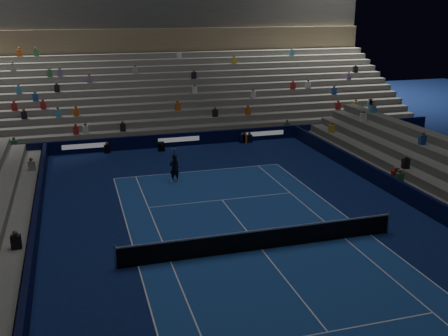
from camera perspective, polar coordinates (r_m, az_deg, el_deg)
name	(u,v)px	position (r m, az deg, el deg)	size (l,w,h in m)	color
ground	(262,250)	(23.63, 4.12, -8.86)	(90.00, 90.00, 0.00)	#0C1A4C
court_surface	(262,249)	(23.62, 4.12, -8.85)	(10.97, 23.77, 0.01)	navy
sponsor_barrier_far	(178,140)	(40.28, -4.99, 3.10)	(44.00, 0.25, 1.00)	black
sponsor_barrier_east	(447,216)	(28.07, 23.14, -4.80)	(0.25, 37.00, 1.00)	black
sponsor_barrier_west	(30,269)	(22.28, -20.39, -10.29)	(0.25, 37.00, 1.00)	black
grandstand_main	(157,85)	(48.80, -7.30, 9.01)	(44.00, 15.20, 11.20)	slate
tennis_net	(262,239)	(23.41, 4.15, -7.76)	(12.90, 0.10, 1.10)	#B2B2B7
tennis_player	(174,168)	(32.08, -5.43, -0.03)	(0.62, 0.41, 1.71)	black
broadcast_camera	(161,146)	(39.19, -6.87, 2.36)	(0.46, 0.92, 0.62)	black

